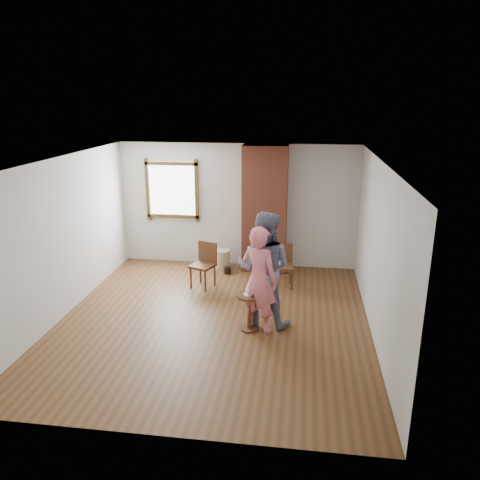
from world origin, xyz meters
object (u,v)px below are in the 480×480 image
(man, at_px, (264,269))
(person_pink, at_px, (259,279))
(stoneware_crock, at_px, (222,259))
(side_table, at_px, (249,306))
(dining_chair_right, at_px, (283,263))
(dining_chair_left, at_px, (205,262))

(man, height_order, person_pink, man)
(stoneware_crock, height_order, side_table, side_table)
(person_pink, bearing_deg, side_table, 38.73)
(dining_chair_right, distance_m, man, 1.69)
(dining_chair_left, distance_m, side_table, 1.95)
(man, bearing_deg, stoneware_crock, -54.77)
(stoneware_crock, xyz_separation_m, dining_chair_left, (-0.17, -0.98, 0.28))
(stoneware_crock, bearing_deg, man, -65.47)
(stoneware_crock, bearing_deg, dining_chair_left, -100.04)
(dining_chair_left, relative_size, side_table, 1.45)
(dining_chair_left, xyz_separation_m, man, (1.25, -1.38, 0.44))
(stoneware_crock, height_order, dining_chair_right, dining_chair_right)
(dining_chair_left, distance_m, dining_chair_right, 1.50)
(dining_chair_right, xyz_separation_m, person_pink, (-0.28, -1.84, 0.39))
(dining_chair_right, height_order, side_table, dining_chair_right)
(man, relative_size, person_pink, 1.10)
(stoneware_crock, height_order, man, man)
(dining_chair_right, relative_size, man, 0.44)
(person_pink, bearing_deg, dining_chair_right, -69.97)
(dining_chair_left, height_order, person_pink, person_pink)
(side_table, distance_m, man, 0.62)
(man, bearing_deg, side_table, 63.53)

